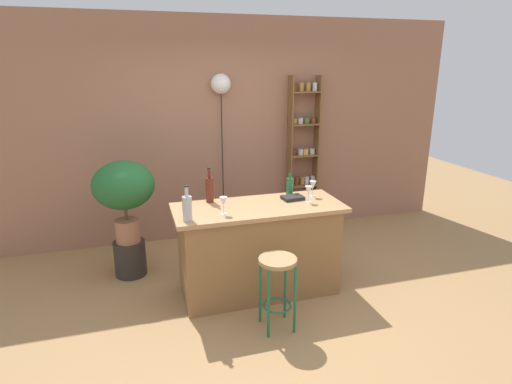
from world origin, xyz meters
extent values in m
plane|color=#A37A4C|center=(0.00, 0.00, 0.00)|extent=(12.00, 12.00, 0.00)
cube|color=#9E6B51|center=(0.00, 1.95, 1.40)|extent=(6.40, 0.10, 2.80)
cube|color=olive|center=(0.00, 0.30, 0.44)|extent=(1.51, 0.63, 0.87)
cube|color=tan|center=(0.00, 0.30, 0.89)|extent=(1.64, 0.68, 0.04)
cylinder|color=#196642|center=(-0.15, -0.47, 0.31)|extent=(0.02, 0.02, 0.63)
cylinder|color=#196642|center=(0.09, -0.47, 0.31)|extent=(0.02, 0.02, 0.63)
cylinder|color=#196642|center=(-0.15, -0.23, 0.31)|extent=(0.02, 0.02, 0.63)
cylinder|color=#196642|center=(0.09, -0.23, 0.31)|extent=(0.02, 0.02, 0.63)
torus|color=#196642|center=(-0.03, -0.35, 0.21)|extent=(0.25, 0.25, 0.02)
cylinder|color=#A87F51|center=(-0.03, -0.35, 0.64)|extent=(0.33, 0.33, 0.03)
cube|color=brown|center=(0.89, 1.79, 1.04)|extent=(0.02, 0.18, 2.09)
cube|color=brown|center=(1.28, 1.79, 1.04)|extent=(0.02, 0.18, 2.09)
cube|color=brown|center=(1.08, 1.79, 0.21)|extent=(0.37, 0.18, 0.02)
cylinder|color=gold|center=(0.95, 1.79, 0.27)|extent=(0.06, 0.06, 0.10)
cylinder|color=silver|center=(1.08, 1.78, 0.27)|extent=(0.06, 0.06, 0.10)
cylinder|color=#994C23|center=(1.20, 1.78, 0.27)|extent=(0.06, 0.06, 0.10)
cube|color=brown|center=(1.08, 1.79, 0.63)|extent=(0.37, 0.18, 0.02)
cylinder|color=#AD7A38|center=(0.93, 1.79, 0.69)|extent=(0.06, 0.06, 0.11)
cylinder|color=brown|center=(1.00, 1.79, 0.69)|extent=(0.06, 0.06, 0.11)
cylinder|color=#AD7A38|center=(1.09, 1.80, 0.69)|extent=(0.06, 0.06, 0.11)
cylinder|color=silver|center=(1.15, 1.78, 0.69)|extent=(0.06, 0.06, 0.11)
cylinder|color=silver|center=(1.24, 1.79, 0.69)|extent=(0.06, 0.06, 0.11)
cube|color=brown|center=(1.08, 1.79, 1.04)|extent=(0.37, 0.18, 0.02)
cylinder|color=brown|center=(0.94, 1.80, 1.09)|extent=(0.07, 0.07, 0.08)
cylinder|color=silver|center=(1.05, 1.78, 1.09)|extent=(0.07, 0.07, 0.08)
cylinder|color=gold|center=(1.12, 1.78, 1.09)|extent=(0.07, 0.07, 0.08)
cylinder|color=silver|center=(1.22, 1.79, 1.09)|extent=(0.07, 0.07, 0.08)
cube|color=brown|center=(1.08, 1.79, 1.46)|extent=(0.37, 0.18, 0.02)
cylinder|color=#AD7A38|center=(0.95, 1.79, 1.51)|extent=(0.07, 0.07, 0.07)
cylinder|color=silver|center=(1.04, 1.80, 1.51)|extent=(0.07, 0.07, 0.07)
cylinder|color=#4C7033|center=(1.13, 1.80, 1.51)|extent=(0.07, 0.07, 0.07)
cylinder|color=brown|center=(1.22, 1.79, 1.51)|extent=(0.07, 0.07, 0.07)
cube|color=brown|center=(1.08, 1.79, 1.88)|extent=(0.37, 0.18, 0.02)
cylinder|color=brown|center=(0.94, 1.78, 1.94)|extent=(0.06, 0.06, 0.11)
cylinder|color=#AD7A38|center=(1.03, 1.78, 1.94)|extent=(0.06, 0.06, 0.11)
cylinder|color=#AD7A38|center=(1.13, 1.80, 1.94)|extent=(0.06, 0.06, 0.11)
cylinder|color=silver|center=(1.22, 1.78, 1.94)|extent=(0.06, 0.06, 0.11)
cylinder|color=#2D2823|center=(-1.24, 1.03, 0.19)|extent=(0.34, 0.34, 0.39)
cylinder|color=#A86B4C|center=(-1.24, 1.03, 0.51)|extent=(0.26, 0.26, 0.25)
cylinder|color=brown|center=(-1.24, 1.03, 0.72)|extent=(0.03, 0.03, 0.16)
ellipsoid|color=#23602D|center=(-1.24, 1.03, 1.02)|extent=(0.64, 0.57, 0.51)
cylinder|color=#5B2319|center=(-0.43, 0.55, 1.04)|extent=(0.08, 0.08, 0.24)
cylinder|color=#5B2319|center=(-0.43, 0.55, 1.21)|extent=(0.03, 0.03, 0.10)
cylinder|color=black|center=(-0.43, 0.55, 1.26)|extent=(0.03, 0.03, 0.01)
cylinder|color=#236638|center=(0.42, 0.57, 1.00)|extent=(0.07, 0.07, 0.17)
cylinder|color=#236638|center=(0.42, 0.57, 1.12)|extent=(0.03, 0.03, 0.07)
cylinder|color=black|center=(0.42, 0.57, 1.16)|extent=(0.03, 0.03, 0.01)
cylinder|color=#B2B2B7|center=(-0.71, 0.08, 1.03)|extent=(0.08, 0.08, 0.22)
cylinder|color=#B2B2B7|center=(-0.71, 0.08, 1.18)|extent=(0.03, 0.03, 0.09)
cylinder|color=black|center=(-0.71, 0.08, 1.23)|extent=(0.04, 0.04, 0.01)
cylinder|color=silver|center=(0.62, 0.43, 0.92)|extent=(0.06, 0.06, 0.00)
cylinder|color=silver|center=(0.62, 0.43, 0.96)|extent=(0.01, 0.01, 0.07)
cone|color=silver|center=(0.62, 0.43, 1.04)|extent=(0.07, 0.07, 0.08)
cylinder|color=silver|center=(0.50, 0.26, 0.92)|extent=(0.06, 0.06, 0.00)
cylinder|color=silver|center=(0.50, 0.26, 0.96)|extent=(0.01, 0.01, 0.07)
cone|color=silver|center=(0.50, 0.26, 1.04)|extent=(0.07, 0.07, 0.08)
cylinder|color=silver|center=(-0.37, 0.16, 0.92)|extent=(0.06, 0.06, 0.00)
cylinder|color=silver|center=(-0.37, 0.16, 0.96)|extent=(0.01, 0.01, 0.07)
cone|color=silver|center=(-0.37, 0.16, 1.04)|extent=(0.07, 0.07, 0.08)
cube|color=black|center=(0.39, 0.39, 0.93)|extent=(0.22, 0.17, 0.03)
cylinder|color=black|center=(-0.01, 1.84, 1.00)|extent=(0.01, 0.01, 1.99)
sphere|color=white|center=(-0.01, 1.84, 1.99)|extent=(0.25, 0.25, 0.25)
camera|label=1|loc=(-1.13, -3.40, 2.23)|focal=29.73mm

